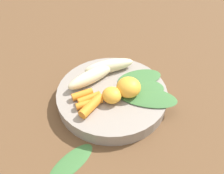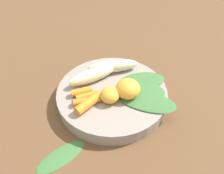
% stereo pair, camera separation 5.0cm
% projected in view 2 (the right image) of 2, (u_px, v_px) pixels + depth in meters
% --- Properties ---
extents(ground_plane, '(2.40, 2.40, 0.00)m').
position_uv_depth(ground_plane, '(112.00, 100.00, 0.52)').
color(ground_plane, brown).
extents(bowl, '(0.25, 0.25, 0.03)m').
position_uv_depth(bowl, '(112.00, 95.00, 0.51)').
color(bowl, gray).
rests_on(bowl, ground_plane).
extents(banana_peeled_left, '(0.13, 0.06, 0.03)m').
position_uv_depth(banana_peeled_left, '(93.00, 75.00, 0.52)').
color(banana_peeled_left, beige).
rests_on(banana_peeled_left, bowl).
extents(banana_peeled_right, '(0.12, 0.10, 0.03)m').
position_uv_depth(banana_peeled_right, '(113.00, 66.00, 0.54)').
color(banana_peeled_right, beige).
rests_on(banana_peeled_right, bowl).
extents(orange_segment_near, '(0.05, 0.05, 0.04)m').
position_uv_depth(orange_segment_near, '(128.00, 89.00, 0.48)').
color(orange_segment_near, '#F4A833').
rests_on(orange_segment_near, bowl).
extents(orange_segment_far, '(0.04, 0.04, 0.03)m').
position_uv_depth(orange_segment_far, '(110.00, 95.00, 0.47)').
color(orange_segment_far, '#F4A833').
rests_on(orange_segment_far, bowl).
extents(carrot_front, '(0.05, 0.04, 0.02)m').
position_uv_depth(carrot_front, '(82.00, 92.00, 0.49)').
color(carrot_front, orange).
rests_on(carrot_front, bowl).
extents(carrot_mid_left, '(0.05, 0.03, 0.01)m').
position_uv_depth(carrot_mid_left, '(88.00, 96.00, 0.48)').
color(carrot_mid_left, orange).
rests_on(carrot_mid_left, bowl).
extents(carrot_mid_right, '(0.06, 0.04, 0.01)m').
position_uv_depth(carrot_mid_right, '(87.00, 101.00, 0.47)').
color(carrot_mid_right, orange).
rests_on(carrot_mid_right, bowl).
extents(carrot_rear, '(0.06, 0.02, 0.02)m').
position_uv_depth(carrot_rear, '(88.00, 103.00, 0.46)').
color(carrot_rear, orange).
rests_on(carrot_rear, bowl).
extents(blueberry_pile, '(0.05, 0.04, 0.02)m').
position_uv_depth(blueberry_pile, '(126.00, 88.00, 0.50)').
color(blueberry_pile, '#2D234C').
rests_on(blueberry_pile, bowl).
extents(kale_leaf_left, '(0.11, 0.15, 0.01)m').
position_uv_depth(kale_leaf_left, '(145.00, 100.00, 0.48)').
color(kale_leaf_left, '#3D7038').
rests_on(kale_leaf_left, bowl).
extents(kale_leaf_right, '(0.11, 0.12, 0.01)m').
position_uv_depth(kale_leaf_right, '(142.00, 90.00, 0.50)').
color(kale_leaf_right, '#3D7038').
rests_on(kale_leaf_right, bowl).
extents(kale_leaf_rear, '(0.12, 0.11, 0.01)m').
position_uv_depth(kale_leaf_rear, '(142.00, 80.00, 0.52)').
color(kale_leaf_rear, '#3D7038').
rests_on(kale_leaf_rear, bowl).
extents(kale_leaf_stray, '(0.10, 0.05, 0.01)m').
position_uv_depth(kale_leaf_stray, '(61.00, 156.00, 0.41)').
color(kale_leaf_stray, '#3D7038').
rests_on(kale_leaf_stray, ground_plane).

